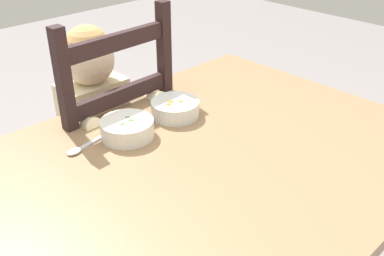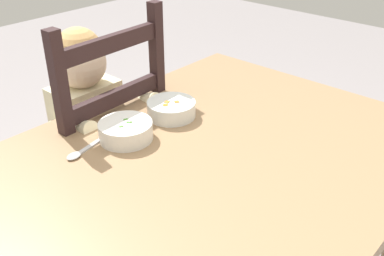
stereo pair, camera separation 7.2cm
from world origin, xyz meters
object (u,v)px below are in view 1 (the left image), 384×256
object	(u,v)px
child_figure	(100,120)
spoon	(80,148)
dining_chair	(104,158)
dining_table	(212,184)
bowl_of_peas	(127,128)
bowl_of_carrots	(175,108)

from	to	relation	value
child_figure	spoon	size ratio (longest dim) A/B	7.09
dining_chair	child_figure	xyz separation A→B (m)	(-0.00, -0.00, 0.16)
dining_table	child_figure	xyz separation A→B (m)	(-0.02, 0.51, 0.01)
bowl_of_peas	spoon	world-z (taller)	bowl_of_peas
dining_chair	bowl_of_carrots	world-z (taller)	dining_chair
dining_table	child_figure	bearing A→B (deg)	92.52
child_figure	bowl_of_peas	size ratio (longest dim) A/B	6.49
dining_table	bowl_of_peas	world-z (taller)	bowl_of_peas
bowl_of_peas	bowl_of_carrots	xyz separation A→B (m)	(0.18, -0.00, -0.00)
bowl_of_peas	bowl_of_carrots	bearing A→B (deg)	-0.00
bowl_of_peas	bowl_of_carrots	world-z (taller)	bowl_of_peas
dining_table	bowl_of_carrots	bearing A→B (deg)	72.90
bowl_of_carrots	spoon	bearing A→B (deg)	174.13
dining_chair	bowl_of_carrots	xyz separation A→B (m)	(0.09, -0.30, 0.28)
dining_table	child_figure	world-z (taller)	child_figure
child_figure	bowl_of_peas	world-z (taller)	child_figure
dining_chair	spoon	distance (m)	0.43
dining_chair	spoon	bearing A→B (deg)	-131.03
dining_chair	bowl_of_peas	world-z (taller)	dining_chair
dining_table	child_figure	size ratio (longest dim) A/B	1.23
dining_table	spoon	bearing A→B (deg)	134.24
bowl_of_carrots	dining_table	bearing A→B (deg)	-107.10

